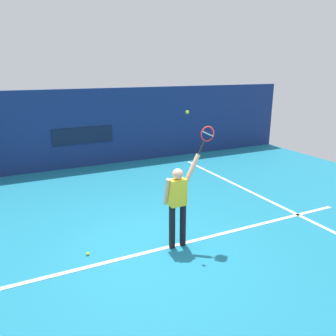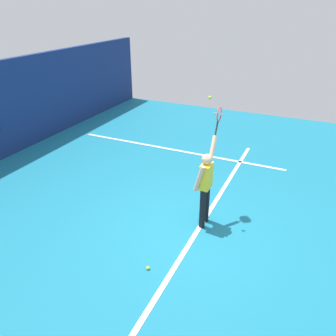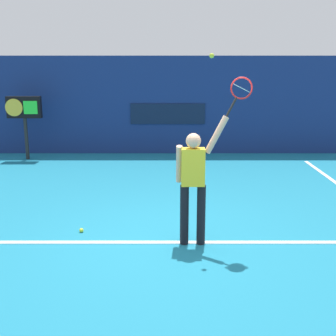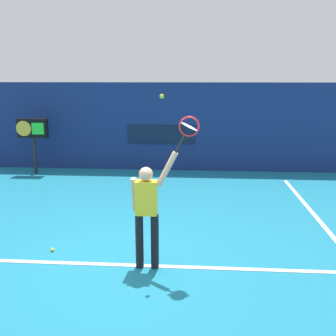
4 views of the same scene
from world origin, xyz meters
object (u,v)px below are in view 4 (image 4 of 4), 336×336
Objects in this scene: tennis_player at (147,209)px; scoreboard_clock at (33,131)px; tennis_racket at (188,129)px; spare_ball at (52,250)px; tennis_ball at (162,96)px.

tennis_player is 7.43m from scoreboard_clock.
spare_ball is (-2.41, 0.46, -2.26)m from tennis_racket.
tennis_ball reaches higher than tennis_player.
tennis_racket reaches higher than spare_ball.
scoreboard_clock is at bearing 126.11° from tennis_player.
tennis_racket is at bearing -50.12° from scoreboard_clock.
spare_ball is at bearing 165.66° from tennis_player.
tennis_ball is at bearing -10.44° from spare_ball.
tennis_ball is 3.41m from spare_ball.
tennis_ball is at bearing -52.06° from scoreboard_clock.
scoreboard_clock is (-5.01, 6.00, -0.91)m from tennis_racket.
scoreboard_clock is (-4.61, 5.91, -1.38)m from tennis_ball.
tennis_player reaches higher than scoreboard_clock.
tennis_racket reaches higher than tennis_player.
scoreboard_clock is at bearing 127.94° from tennis_ball.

